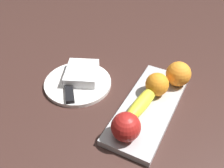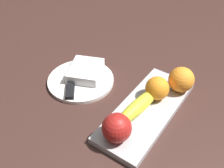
# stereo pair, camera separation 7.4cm
# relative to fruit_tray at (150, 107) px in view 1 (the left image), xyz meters

# --- Properties ---
(ground_plane) EXTENTS (2.40, 2.40, 0.00)m
(ground_plane) POSITION_rel_fruit_tray_xyz_m (0.04, 0.00, -0.01)
(ground_plane) COLOR #3C241F
(fruit_tray) EXTENTS (0.34, 0.14, 0.02)m
(fruit_tray) POSITION_rel_fruit_tray_xyz_m (0.00, 0.00, 0.00)
(fruit_tray) COLOR #B1B2B6
(fruit_tray) RESTS_ON ground_plane
(apple) EXTENTS (0.07, 0.07, 0.07)m
(apple) POSITION_rel_fruit_tray_xyz_m (-0.13, 0.02, 0.05)
(apple) COLOR #A71E1B
(apple) RESTS_ON fruit_tray
(banana) EXTENTS (0.19, 0.06, 0.04)m
(banana) POSITION_rel_fruit_tray_xyz_m (-0.02, 0.02, 0.03)
(banana) COLOR yellow
(banana) RESTS_ON fruit_tray
(orange_near_apple) EXTENTS (0.07, 0.07, 0.07)m
(orange_near_apple) POSITION_rel_fruit_tray_xyz_m (0.05, 0.01, 0.04)
(orange_near_apple) COLOR orange
(orange_near_apple) RESTS_ON fruit_tray
(orange_near_banana) EXTENTS (0.07, 0.07, 0.07)m
(orange_near_banana) POSITION_rel_fruit_tray_xyz_m (0.12, -0.04, 0.05)
(orange_near_banana) COLOR orange
(orange_near_banana) RESTS_ON fruit_tray
(dinner_plate) EXTENTS (0.21, 0.21, 0.01)m
(dinner_plate) POSITION_rel_fruit_tray_xyz_m (-0.00, 0.24, -0.00)
(dinner_plate) COLOR white
(dinner_plate) RESTS_ON ground_plane
(folded_napkin) EXTENTS (0.14, 0.13, 0.03)m
(folded_napkin) POSITION_rel_fruit_tray_xyz_m (0.03, 0.24, 0.02)
(folded_napkin) COLOR white
(folded_napkin) RESTS_ON dinner_plate
(knife) EXTENTS (0.16, 0.13, 0.01)m
(knife) POSITION_rel_fruit_tray_xyz_m (-0.04, 0.24, 0.01)
(knife) COLOR silver
(knife) RESTS_ON dinner_plate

